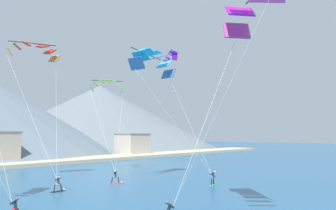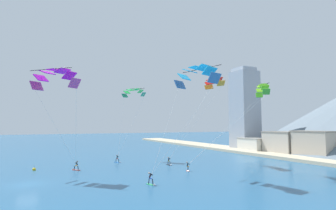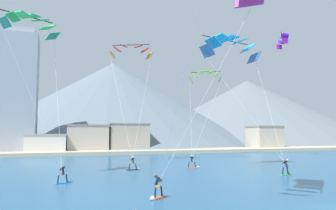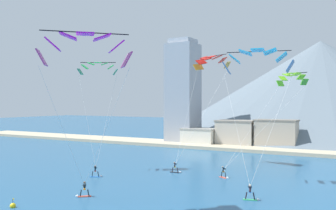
% 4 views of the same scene
% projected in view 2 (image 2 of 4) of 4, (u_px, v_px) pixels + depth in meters
% --- Properties ---
extents(ground_plane, '(400.00, 400.00, 0.00)m').
position_uv_depth(ground_plane, '(28.00, 184.00, 34.83)').
color(ground_plane, '#23567F').
extents(kitesurfer_near_lead, '(1.72, 1.18, 1.67)m').
position_uv_depth(kitesurfer_near_lead, '(188.00, 169.00, 44.26)').
color(kitesurfer_near_lead, '#E54C33').
rests_on(kitesurfer_near_lead, ground).
extents(kitesurfer_near_trail, '(1.74, 1.13, 1.65)m').
position_uv_depth(kitesurfer_near_trail, '(118.00, 160.00, 54.67)').
color(kitesurfer_near_trail, '#337FDB').
rests_on(kitesurfer_near_trail, ground).
extents(kitesurfer_mid_center, '(1.76, 0.56, 1.66)m').
position_uv_depth(kitesurfer_mid_center, '(169.00, 163.00, 51.05)').
color(kitesurfer_mid_center, black).
rests_on(kitesurfer_mid_center, ground).
extents(kitesurfer_far_left, '(1.78, 0.88, 1.76)m').
position_uv_depth(kitesurfer_far_left, '(152.00, 181.00, 34.24)').
color(kitesurfer_far_left, '#33B266').
rests_on(kitesurfer_far_left, ground).
extents(kitesurfer_far_right, '(1.58, 1.44, 1.68)m').
position_uv_depth(kitesurfer_far_right, '(75.00, 167.00, 45.56)').
color(kitesurfer_far_right, '#E54C33').
rests_on(kitesurfer_far_right, ground).
extents(parafoil_kite_near_lead, '(9.33, 12.35, 13.38)m').
position_uv_depth(parafoil_kite_near_lead, '(262.00, 89.00, 44.05)').
color(parafoil_kite_near_lead, green).
extents(parafoil_kite_near_trail, '(6.15, 6.84, 15.13)m').
position_uv_depth(parafoil_kite_near_trail, '(134.00, 92.00, 61.01)').
color(parafoil_kite_near_trail, '#218C6D').
extents(parafoil_kite_mid_center, '(6.68, 11.43, 16.78)m').
position_uv_depth(parafoil_kite_mid_center, '(214.00, 82.00, 55.30)').
color(parafoil_kite_mid_center, '#C18524').
extents(parafoil_kite_far_left, '(8.88, 10.02, 15.50)m').
position_uv_depth(parafoil_kite_far_left, '(196.00, 74.00, 40.52)').
color(parafoil_kite_far_left, '#33639C').
extents(parafoil_kite_far_right, '(7.73, 7.61, 15.39)m').
position_uv_depth(parafoil_kite_far_right, '(55.00, 77.00, 41.41)').
color(parafoil_kite_far_right, '#B53C8D').
extents(race_marker_buoy, '(0.56, 0.56, 1.02)m').
position_uv_depth(race_marker_buoy, '(34.00, 169.00, 45.38)').
color(race_marker_buoy, yellow).
rests_on(race_marker_buoy, ground).
extents(shoreline_strip, '(180.00, 10.00, 0.70)m').
position_uv_depth(shoreline_strip, '(304.00, 158.00, 59.21)').
color(shoreline_strip, '#BCAD8E').
rests_on(shoreline_strip, ground).
extents(shore_building_harbour_front, '(9.04, 4.67, 6.47)m').
position_uv_depth(shore_building_harbour_front, '(314.00, 145.00, 60.85)').
color(shore_building_harbour_front, '#A89E8E').
rests_on(shore_building_harbour_front, ground).
extents(shore_building_promenade_mid, '(8.87, 6.11, 6.12)m').
position_uv_depth(shore_building_promenade_mid, '(282.00, 143.00, 69.09)').
color(shore_building_promenade_mid, '#B7AD9E').
rests_on(shore_building_promenade_mid, ground).
extents(shore_building_quay_east, '(8.09, 5.34, 4.12)m').
position_uv_depth(shore_building_quay_east, '(253.00, 145.00, 75.68)').
color(shore_building_quay_east, silver).
rests_on(shore_building_quay_east, ground).
extents(highrise_tower, '(7.00, 7.00, 25.85)m').
position_uv_depth(highrise_tower, '(245.00, 109.00, 82.32)').
color(highrise_tower, '#999EA8').
rests_on(highrise_tower, ground).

